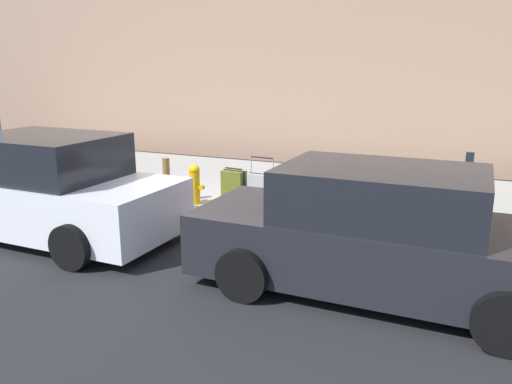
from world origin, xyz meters
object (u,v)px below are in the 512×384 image
(suitcase_teal_1, at_px, (348,205))
(suitcase_maroon_2, at_px, (317,198))
(suitcase_olive_5, at_px, (234,190))
(parked_car_white_1, at_px, (47,190))
(bollard_post, at_px, (167,181))
(suitcase_navy_0, at_px, (381,209))
(suitcase_red_3, at_px, (290,201))
(fire_hydrant, at_px, (195,183))
(parking_meter, at_px, (467,181))
(suitcase_silver_4, at_px, (262,193))
(parked_car_charcoal_0, at_px, (379,235))

(suitcase_teal_1, distance_m, suitcase_maroon_2, 0.52)
(suitcase_olive_5, height_order, parked_car_white_1, parked_car_white_1)
(bollard_post, bearing_deg, suitcase_navy_0, -177.66)
(suitcase_red_3, distance_m, fire_hydrant, 1.92)
(parking_meter, bearing_deg, suitcase_olive_5, 3.56)
(suitcase_maroon_2, xyz_separation_m, parking_meter, (-2.29, -0.33, 0.45))
(suitcase_teal_1, bearing_deg, parked_car_white_1, 26.33)
(suitcase_silver_4, height_order, parked_car_charcoal_0, parked_car_charcoal_0)
(suitcase_maroon_2, relative_size, suitcase_silver_4, 0.82)
(parked_car_charcoal_0, bearing_deg, suitcase_olive_5, -36.25)
(suitcase_teal_1, height_order, parked_car_white_1, parked_car_white_1)
(suitcase_navy_0, xyz_separation_m, suitcase_teal_1, (0.53, 0.05, 0.01))
(suitcase_maroon_2, relative_size, parked_car_white_1, 0.19)
(suitcase_red_3, xyz_separation_m, parking_meter, (-2.81, -0.23, 0.57))
(suitcase_maroon_2, relative_size, parked_car_charcoal_0, 0.18)
(suitcase_navy_0, relative_size, suitcase_olive_5, 0.84)
(bollard_post, xyz_separation_m, parked_car_charcoal_0, (-4.34, 2.04, 0.15))
(suitcase_maroon_2, bearing_deg, suitcase_red_3, -10.44)
(suitcase_teal_1, bearing_deg, suitcase_maroon_2, 5.04)
(suitcase_silver_4, distance_m, parking_meter, 3.41)
(suitcase_silver_4, height_order, suitcase_olive_5, suitcase_silver_4)
(parked_car_charcoal_0, bearing_deg, parked_car_white_1, 0.00)
(suitcase_navy_0, distance_m, parking_meter, 1.38)
(suitcase_silver_4, relative_size, suitcase_olive_5, 1.30)
(suitcase_red_3, distance_m, parked_car_white_1, 4.01)
(suitcase_teal_1, bearing_deg, suitcase_olive_5, -1.09)
(fire_hydrant, bearing_deg, suitcase_olive_5, -179.47)
(suitcase_maroon_2, xyz_separation_m, suitcase_olive_5, (1.61, -0.09, -0.03))
(suitcase_teal_1, height_order, bollard_post, same)
(suitcase_red_3, bearing_deg, parked_car_charcoal_0, 130.79)
(suitcase_olive_5, height_order, fire_hydrant, same)
(suitcase_navy_0, height_order, fire_hydrant, fire_hydrant)
(parked_car_white_1, bearing_deg, suitcase_red_3, -146.48)
(suitcase_navy_0, height_order, suitcase_olive_5, suitcase_olive_5)
(suitcase_red_3, relative_size, suitcase_olive_5, 0.74)
(fire_hydrant, relative_size, parking_meter, 0.60)
(suitcase_red_3, bearing_deg, parking_meter, -175.25)
(suitcase_silver_4, xyz_separation_m, fire_hydrant, (1.35, 0.06, 0.05))
(parked_car_charcoal_0, bearing_deg, suitcase_silver_4, -42.39)
(bollard_post, height_order, parked_car_white_1, parked_car_white_1)
(suitcase_olive_5, distance_m, fire_hydrant, 0.82)
(parked_car_charcoal_0, height_order, parked_car_white_1, parked_car_white_1)
(parked_car_charcoal_0, xyz_separation_m, parked_car_white_1, (5.24, 0.00, 0.04))
(suitcase_red_3, xyz_separation_m, fire_hydrant, (1.91, 0.02, 0.14))
(suitcase_red_3, bearing_deg, bollard_post, 3.92)
(suitcase_teal_1, distance_m, fire_hydrant, 2.94)
(parked_car_charcoal_0, bearing_deg, fire_hydrant, -29.85)
(suitcase_olive_5, distance_m, bollard_post, 1.35)
(parking_meter, height_order, parked_car_charcoal_0, parked_car_charcoal_0)
(bollard_post, height_order, parked_car_charcoal_0, parked_car_charcoal_0)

